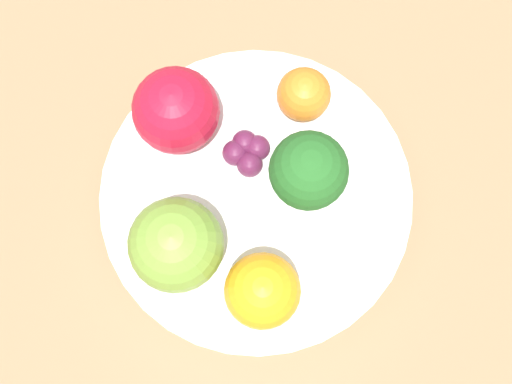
{
  "coord_description": "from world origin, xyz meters",
  "views": [
    {
      "loc": [
        0.02,
        0.1,
        0.51
      ],
      "look_at": [
        0.0,
        0.0,
        0.07
      ],
      "focal_mm": 50.0,
      "sensor_mm": 36.0,
      "label": 1
    }
  ],
  "objects_px": {
    "orange_front": "(304,94)",
    "orange_back": "(262,291)",
    "broccoli": "(310,179)",
    "apple_green": "(176,110)",
    "grape_cluster": "(247,152)",
    "apple_red": "(176,245)",
    "bowl": "(256,203)"
  },
  "relations": [
    {
      "from": "orange_back",
      "to": "grape_cluster",
      "type": "xyz_separation_m",
      "value": [
        -0.01,
        -0.09,
        -0.01
      ]
    },
    {
      "from": "bowl",
      "to": "grape_cluster",
      "type": "height_order",
      "value": "grape_cluster"
    },
    {
      "from": "apple_red",
      "to": "broccoli",
      "type": "bearing_deg",
      "value": -166.53
    },
    {
      "from": "orange_front",
      "to": "apple_green",
      "type": "bearing_deg",
      "value": -2.15
    },
    {
      "from": "broccoli",
      "to": "orange_back",
      "type": "xyz_separation_m",
      "value": [
        0.04,
        0.06,
        -0.01
      ]
    },
    {
      "from": "apple_red",
      "to": "apple_green",
      "type": "xyz_separation_m",
      "value": [
        -0.02,
        -0.08,
        -0.0
      ]
    },
    {
      "from": "broccoli",
      "to": "orange_back",
      "type": "distance_m",
      "value": 0.07
    },
    {
      "from": "apple_green",
      "to": "orange_front",
      "type": "height_order",
      "value": "apple_green"
    },
    {
      "from": "bowl",
      "to": "apple_red",
      "type": "bearing_deg",
      "value": 25.32
    },
    {
      "from": "broccoli",
      "to": "apple_red",
      "type": "distance_m",
      "value": 0.09
    },
    {
      "from": "orange_front",
      "to": "grape_cluster",
      "type": "relative_size",
      "value": 1.11
    },
    {
      "from": "apple_green",
      "to": "orange_front",
      "type": "distance_m",
      "value": 0.08
    },
    {
      "from": "orange_front",
      "to": "apple_red",
      "type": "bearing_deg",
      "value": 39.42
    },
    {
      "from": "bowl",
      "to": "broccoli",
      "type": "distance_m",
      "value": 0.07
    },
    {
      "from": "bowl",
      "to": "apple_red",
      "type": "height_order",
      "value": "apple_red"
    },
    {
      "from": "orange_front",
      "to": "orange_back",
      "type": "bearing_deg",
      "value": 65.6
    },
    {
      "from": "apple_red",
      "to": "orange_back",
      "type": "bearing_deg",
      "value": 140.24
    },
    {
      "from": "bowl",
      "to": "orange_back",
      "type": "xyz_separation_m",
      "value": [
        0.01,
        0.06,
        0.04
      ]
    },
    {
      "from": "broccoli",
      "to": "orange_front",
      "type": "xyz_separation_m",
      "value": [
        -0.01,
        -0.06,
        -0.02
      ]
    },
    {
      "from": "orange_front",
      "to": "orange_back",
      "type": "relative_size",
      "value": 0.76
    },
    {
      "from": "bowl",
      "to": "apple_red",
      "type": "xyz_separation_m",
      "value": [
        0.05,
        0.03,
        0.05
      ]
    },
    {
      "from": "broccoli",
      "to": "orange_front",
      "type": "bearing_deg",
      "value": -100.53
    },
    {
      "from": "apple_green",
      "to": "orange_back",
      "type": "distance_m",
      "value": 0.12
    },
    {
      "from": "apple_green",
      "to": "broccoli",
      "type": "bearing_deg",
      "value": 138.48
    },
    {
      "from": "apple_red",
      "to": "orange_front",
      "type": "distance_m",
      "value": 0.13
    },
    {
      "from": "orange_back",
      "to": "grape_cluster",
      "type": "distance_m",
      "value": 0.09
    },
    {
      "from": "bowl",
      "to": "broccoli",
      "type": "relative_size",
      "value": 3.34
    },
    {
      "from": "apple_red",
      "to": "grape_cluster",
      "type": "xyz_separation_m",
      "value": [
        -0.05,
        -0.05,
        -0.02
      ]
    },
    {
      "from": "bowl",
      "to": "broccoli",
      "type": "bearing_deg",
      "value": 171.29
    },
    {
      "from": "broccoli",
      "to": "grape_cluster",
      "type": "distance_m",
      "value": 0.05
    },
    {
      "from": "broccoli",
      "to": "apple_green",
      "type": "height_order",
      "value": "broccoli"
    },
    {
      "from": "orange_back",
      "to": "bowl",
      "type": "bearing_deg",
      "value": -98.92
    }
  ]
}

